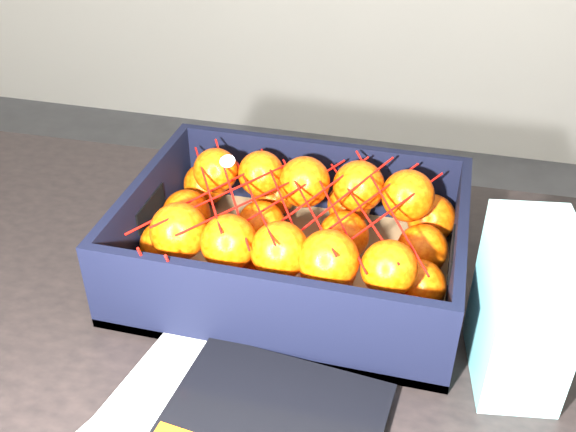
# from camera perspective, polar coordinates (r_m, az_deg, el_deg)

# --- Properties ---
(table) EXTENTS (1.22, 0.83, 0.75)m
(table) POSITION_cam_1_polar(r_m,az_deg,el_deg) (0.85, -6.17, -14.85)
(table) COLOR black
(table) RESTS_ON ground
(produce_crate) EXTENTS (0.41, 0.30, 0.12)m
(produce_crate) POSITION_cam_1_polar(r_m,az_deg,el_deg) (0.83, 0.51, -3.11)
(produce_crate) COLOR olive
(produce_crate) RESTS_ON table
(clementine_heap) EXTENTS (0.38, 0.28, 0.12)m
(clementine_heap) POSITION_cam_1_polar(r_m,az_deg,el_deg) (0.81, 0.71, -1.66)
(clementine_heap) COLOR #DA4304
(clementine_heap) RESTS_ON produce_crate
(mesh_net) EXTENTS (0.34, 0.27, 0.09)m
(mesh_net) POSITION_cam_1_polar(r_m,az_deg,el_deg) (0.79, -0.07, 1.03)
(mesh_net) COLOR red
(mesh_net) RESTS_ON clementine_heap
(retail_carton) EXTENTS (0.10, 0.13, 0.18)m
(retail_carton) POSITION_cam_1_polar(r_m,az_deg,el_deg) (0.71, 19.57, -7.53)
(retail_carton) COLOR white
(retail_carton) RESTS_ON table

